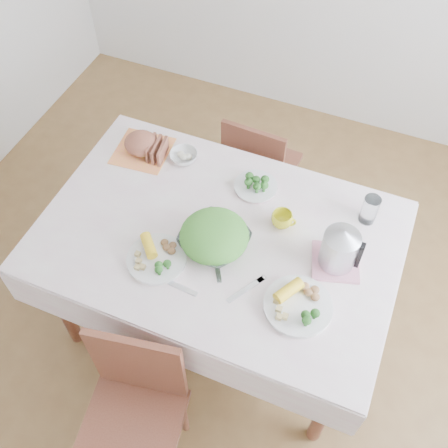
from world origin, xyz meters
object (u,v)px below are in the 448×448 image
at_px(salad_bowl, 214,240).
at_px(yellow_mug, 282,219).
at_px(chair_near, 130,424).
at_px(dinner_plate_right, 298,306).
at_px(chair_far, 263,156).
at_px(dinner_plate_left, 157,259).
at_px(electric_kettle, 340,246).
at_px(dining_table, 219,281).

height_order(salad_bowl, yellow_mug, yellow_mug).
bearing_deg(chair_near, yellow_mug, 63.27).
xyz_separation_m(dinner_plate_right, yellow_mug, (-0.18, 0.35, 0.02)).
distance_m(chair_far, dinner_plate_left, 1.05).
distance_m(dinner_plate_right, electric_kettle, 0.29).
bearing_deg(electric_kettle, salad_bowl, -170.74).
distance_m(dinner_plate_left, yellow_mug, 0.55).
relative_size(salad_bowl, dinner_plate_left, 1.09).
xyz_separation_m(chair_far, dinner_plate_right, (0.48, -0.98, 0.31)).
distance_m(chair_far, electric_kettle, 1.01).
xyz_separation_m(chair_near, salad_bowl, (0.06, 0.71, 0.33)).
relative_size(dinner_plate_left, yellow_mug, 2.70).
xyz_separation_m(dining_table, dinner_plate_left, (-0.18, -0.21, 0.40)).
distance_m(dining_table, chair_near, 0.78).
bearing_deg(chair_far, salad_bowl, 97.70).
relative_size(dining_table, electric_kettle, 6.96).
distance_m(dinner_plate_left, dinner_plate_right, 0.59).
bearing_deg(chair_far, dining_table, 97.43).
height_order(dinner_plate_left, yellow_mug, yellow_mug).
height_order(chair_far, yellow_mug, chair_far).
bearing_deg(dinner_plate_left, dining_table, 50.38).
relative_size(dining_table, chair_near, 1.64).
xyz_separation_m(chair_far, dinner_plate_left, (-0.12, -0.99, 0.31)).
height_order(chair_far, electric_kettle, electric_kettle).
height_order(salad_bowl, electric_kettle, electric_kettle).
xyz_separation_m(chair_far, salad_bowl, (0.07, -0.83, 0.33)).
relative_size(dinner_plate_right, yellow_mug, 2.93).
distance_m(chair_near, yellow_mug, 1.02).
bearing_deg(yellow_mug, dining_table, -146.75).
bearing_deg(dinner_plate_left, yellow_mug, 41.86).
relative_size(dining_table, chair_far, 1.76).
relative_size(dining_table, yellow_mug, 15.42).
distance_m(chair_far, salad_bowl, 0.90).
height_order(dining_table, salad_bowl, salad_bowl).
xyz_separation_m(dinner_plate_right, electric_kettle, (0.08, 0.25, 0.11)).
distance_m(chair_far, dinner_plate_right, 1.13).
xyz_separation_m(chair_near, chair_far, (-0.01, 1.55, 0.00)).
distance_m(dining_table, yellow_mug, 0.50).
height_order(chair_far, dinner_plate_right, chair_far).
bearing_deg(dining_table, salad_bowl, -81.36).
distance_m(salad_bowl, electric_kettle, 0.50).
relative_size(dinner_plate_right, electric_kettle, 1.32).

